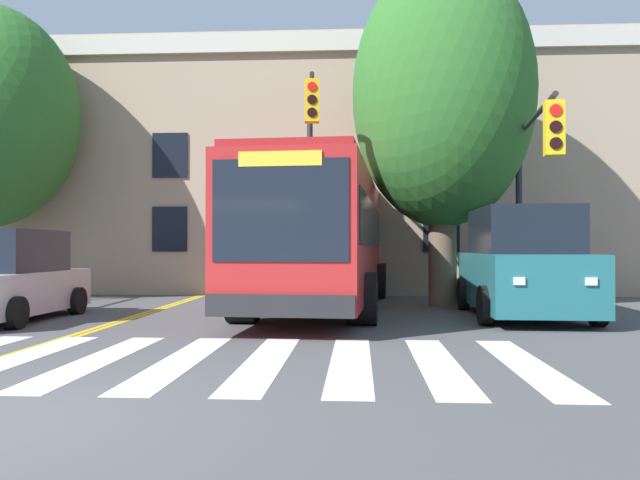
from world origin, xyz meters
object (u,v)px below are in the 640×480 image
Objects in this scene: car_teal_far_lane at (522,266)px; traffic_light_overhead at (311,153)px; car_silver_near_lane at (9,279)px; car_navy_behind_bus at (372,258)px; street_tree_curbside_large at (442,94)px; traffic_light_near_corner at (533,168)px; city_bus at (325,236)px.

car_teal_far_lane is 6.04m from traffic_light_overhead.
car_navy_behind_bus is (7.69, 12.64, 0.20)m from car_silver_near_lane.
car_teal_far_lane is 5.15m from street_tree_curbside_large.
traffic_light_near_corner is (3.19, -11.15, 2.16)m from car_navy_behind_bus.
traffic_light_near_corner is at bearing 39.67° from car_teal_far_lane.
car_teal_far_lane is at bearing -140.33° from traffic_light_near_corner.
car_teal_far_lane reaches higher than car_navy_behind_bus.
car_silver_near_lane is 0.80× the size of car_navy_behind_bus.
city_bus is 1.34× the size of street_tree_curbside_large.
car_silver_near_lane is 0.87× the size of traffic_light_near_corner.
car_navy_behind_bus is 11.80m from traffic_light_near_corner.
traffic_light_near_corner is (4.62, -1.91, 1.44)m from city_bus.
city_bus is 2.43× the size of car_teal_far_lane.
street_tree_curbside_large is at bearing -0.24° from traffic_light_overhead.
city_bus is at bearing -98.83° from car_navy_behind_bus.
street_tree_curbside_large is at bearing -80.13° from car_navy_behind_bus.
traffic_light_overhead is 3.68m from street_tree_curbside_large.
city_bus is 7.18m from car_silver_near_lane.
car_teal_far_lane is 1.02× the size of traffic_light_near_corner.
traffic_light_overhead is at bearing 137.78° from city_bus.
traffic_light_near_corner reaches higher than car_navy_behind_bus.
car_silver_near_lane is at bearing -121.32° from car_navy_behind_bus.
car_teal_far_lane is at bearing -26.41° from city_bus.
street_tree_curbside_large is at bearing 21.99° from car_silver_near_lane.
street_tree_curbside_large is at bearing 6.41° from city_bus.
car_teal_far_lane is (10.59, 1.25, 0.26)m from car_silver_near_lane.
traffic_light_overhead is at bearing -101.57° from car_navy_behind_bus.
city_bus is 2.04× the size of traffic_light_overhead.
street_tree_curbside_large is (-1.64, 2.24, 2.20)m from traffic_light_near_corner.
car_navy_behind_bus is at bearing 99.87° from street_tree_curbside_large.
traffic_light_overhead reaches higher than car_silver_near_lane.
street_tree_curbside_large is (1.55, -8.91, 4.36)m from car_navy_behind_bus.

